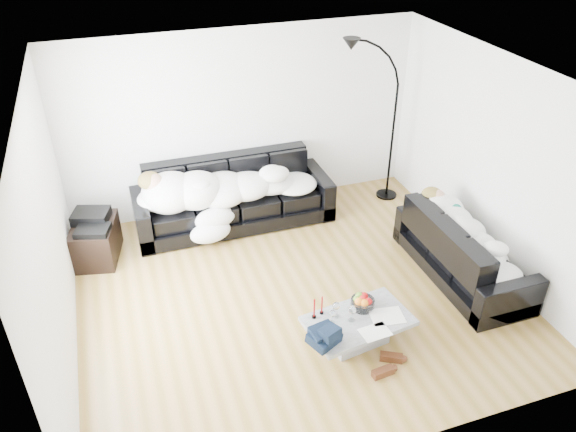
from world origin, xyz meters
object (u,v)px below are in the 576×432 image
object	(u,v)px
candle_left	(314,309)
sofa_back	(233,195)
sofa_right	(464,248)
candle_right	(322,306)
wine_glass_a	(336,310)
wine_glass_c	(352,314)
stereo	(91,220)
shoes	(387,365)
floor_lamp	(393,130)
sleeper_back	(233,183)
fruit_bowl	(363,301)
sleeper_right	(467,233)
wine_glass_b	(332,317)
av_cabinet	(96,241)
coffee_table	(358,330)

from	to	relation	value
candle_left	sofa_back	bearing A→B (deg)	94.80
sofa_right	candle_right	bearing A→B (deg)	102.42
wine_glass_a	candle_left	xyz separation A→B (m)	(-0.22, 0.06, 0.03)
wine_glass_c	stereo	bearing A→B (deg)	134.83
shoes	floor_lamp	world-z (taller)	floor_lamp
sleeper_back	stereo	distance (m)	1.90
wine_glass_a	wine_glass_c	xyz separation A→B (m)	(0.13, -0.11, -0.00)
sofa_back	sleeper_back	xyz separation A→B (m)	(0.00, -0.05, 0.20)
sleeper_back	candle_left	world-z (taller)	sleeper_back
fruit_bowl	candle_right	world-z (taller)	candle_right
sofa_right	sleeper_right	bearing A→B (deg)	0.00
sleeper_right	floor_lamp	bearing A→B (deg)	-1.50
sleeper_back	wine_glass_a	size ratio (longest dim) A/B	12.49
sofa_right	stereo	bearing A→B (deg)	66.70
wine_glass_c	sofa_back	bearing A→B (deg)	101.79
fruit_bowl	shoes	distance (m)	0.70
wine_glass_b	stereo	distance (m)	3.32
fruit_bowl	stereo	size ratio (longest dim) A/B	0.58
stereo	shoes	bearing A→B (deg)	-29.47
shoes	av_cabinet	xyz separation A→B (m)	(-2.66, 2.92, 0.21)
wine_glass_a	wine_glass_c	bearing A→B (deg)	-39.24
av_cabinet	wine_glass_b	bearing A→B (deg)	-34.39
candle_left	av_cabinet	size ratio (longest dim) A/B	0.33
sofa_right	wine_glass_b	distance (m)	2.07
coffee_table	candle_right	bearing A→B (deg)	148.52
sleeper_back	candle_right	world-z (taller)	sleeper_back
sleeper_right	wine_glass_a	world-z (taller)	sleeper_right
coffee_table	wine_glass_c	xyz separation A→B (m)	(-0.08, 0.01, 0.25)
sleeper_right	candle_right	size ratio (longest dim) A/B	7.50
sofa_back	wine_glass_c	distance (m)	2.79
sleeper_back	sleeper_right	world-z (taller)	sleeper_back
sofa_back	shoes	bearing A→B (deg)	-76.22
sofa_back	shoes	xyz separation A→B (m)	(0.78, -3.18, -0.40)
candle_left	stereo	size ratio (longest dim) A/B	0.56
sleeper_back	wine_glass_b	world-z (taller)	sleeper_back
wine_glass_c	av_cabinet	xyz separation A→B (m)	(-2.45, 2.47, -0.16)
sofa_right	candle_left	bearing A→B (deg)	102.71
wine_glass_a	shoes	xyz separation A→B (m)	(0.34, -0.56, -0.37)
sofa_back	shoes	distance (m)	3.30
coffee_table	stereo	size ratio (longest dim) A/B	2.48
wine_glass_b	wine_glass_c	bearing A→B (deg)	-10.47
sleeper_back	wine_glass_b	size ratio (longest dim) A/B	14.42
wine_glass_a	stereo	world-z (taller)	stereo
fruit_bowl	wine_glass_c	world-z (taller)	wine_glass_c
sofa_back	av_cabinet	distance (m)	1.91
candle_left	sofa_right	bearing A→B (deg)	12.71
sleeper_back	av_cabinet	world-z (taller)	sleeper_back
floor_lamp	candle_right	bearing A→B (deg)	-148.40
wine_glass_b	av_cabinet	distance (m)	3.32
sofa_right	wine_glass_a	bearing A→B (deg)	105.67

